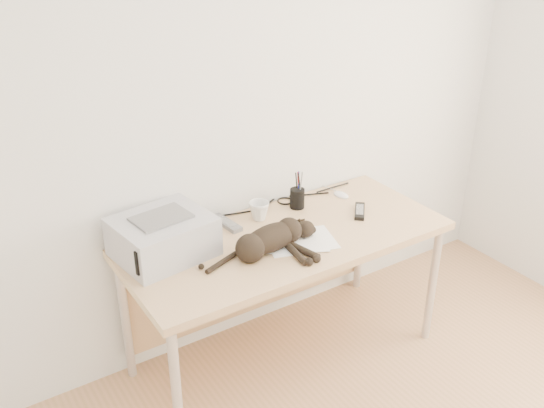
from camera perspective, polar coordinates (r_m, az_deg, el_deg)
wall_back at (r=3.01m, az=-2.40°, el=9.24°), size 3.50×0.00×3.50m
desk at (r=3.08m, az=0.44°, el=-4.48°), size 1.60×0.70×0.74m
printer at (r=2.79m, az=-10.24°, el=-3.01°), size 0.46×0.40×0.20m
papers at (r=2.90m, az=2.32°, el=-3.47°), size 0.42×0.36×0.01m
cat at (r=2.78m, az=-0.30°, el=-3.49°), size 0.61×0.28×0.14m
mug at (r=3.07m, az=-1.22°, el=-0.64°), size 0.14×0.14×0.10m
pen_cup at (r=3.19m, az=2.39°, el=0.57°), size 0.08×0.08×0.20m
remote_grey at (r=3.04m, az=-4.32°, el=-1.82°), size 0.08×0.21×0.02m
remote_black at (r=3.19m, az=8.25°, el=-0.68°), size 0.15×0.17×0.02m
mouse at (r=3.36m, az=6.52°, el=1.02°), size 0.07×0.11×0.03m
cable_tangle at (r=3.18m, az=-1.76°, el=-0.57°), size 1.36×0.09×0.01m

